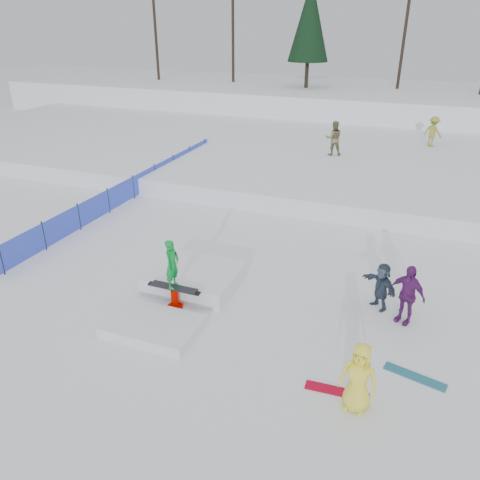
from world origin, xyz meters
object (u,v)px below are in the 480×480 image
(walker_ygreen, at_px, (433,132))
(spectator_purple, at_px, (407,294))
(safety_fence, at_px, (133,187))
(walker_olive, at_px, (334,138))
(jib_rail_feature, at_px, (184,288))
(spectator_yellow, at_px, (359,378))
(spectator_dark, at_px, (381,286))

(walker_ygreen, bearing_deg, spectator_purple, 122.14)
(safety_fence, bearing_deg, spectator_purple, -24.94)
(walker_olive, height_order, jib_rail_feature, walker_olive)
(walker_olive, xyz_separation_m, jib_rail_feature, (-1.48, -14.62, -1.40))
(spectator_yellow, bearing_deg, spectator_purple, 85.91)
(safety_fence, height_order, jib_rail_feature, jib_rail_feature)
(spectator_dark, bearing_deg, spectator_purple, 10.13)
(safety_fence, distance_m, jib_rail_feature, 9.06)
(safety_fence, height_order, spectator_dark, spectator_dark)
(safety_fence, relative_size, walker_olive, 8.82)
(walker_ygreen, distance_m, spectator_yellow, 21.18)
(safety_fence, xyz_separation_m, spectator_yellow, (11.44, -9.31, 0.26))
(spectator_purple, distance_m, spectator_dark, 0.84)
(walker_ygreen, height_order, spectator_purple, walker_ygreen)
(walker_olive, bearing_deg, spectator_dark, 87.25)
(walker_ygreen, xyz_separation_m, spectator_purple, (-0.31, -17.48, -0.79))
(safety_fence, relative_size, spectator_dark, 11.45)
(walker_olive, relative_size, spectator_purple, 1.06)
(spectator_yellow, bearing_deg, spectator_dark, 96.63)
(spectator_dark, bearing_deg, jib_rail_feature, -120.06)
(walker_ygreen, xyz_separation_m, jib_rail_feature, (-6.42, -18.56, -1.35))
(walker_ygreen, bearing_deg, spectator_yellow, 120.34)
(spectator_purple, height_order, spectator_yellow, spectator_purple)
(walker_olive, distance_m, jib_rail_feature, 14.76)
(spectator_purple, relative_size, spectator_yellow, 1.06)
(safety_fence, xyz_separation_m, walker_olive, (7.54, 7.89, 1.16))
(walker_olive, height_order, spectator_dark, walker_olive)
(walker_olive, xyz_separation_m, walker_ygreen, (4.93, 3.94, -0.06))
(spectator_dark, distance_m, jib_rail_feature, 5.65)
(safety_fence, distance_m, spectator_purple, 13.42)
(spectator_purple, bearing_deg, jib_rail_feature, -144.19)
(walker_ygreen, distance_m, spectator_purple, 17.51)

